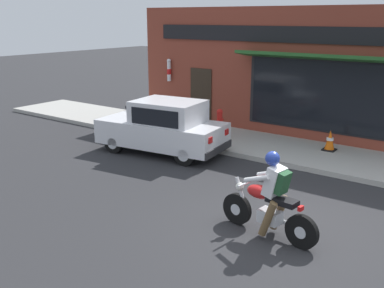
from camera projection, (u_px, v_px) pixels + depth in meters
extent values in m
plane|color=#2B2B2D|center=(280.00, 231.00, 8.42)|extent=(80.00, 80.00, 0.00)
cube|color=#ADAAA3|center=(258.00, 145.00, 13.79)|extent=(2.60, 22.00, 0.14)
cube|color=brown|center=(285.00, 74.00, 14.43)|extent=(0.50, 11.26, 4.20)
cube|color=black|center=(323.00, 96.00, 13.57)|extent=(0.04, 4.73, 2.10)
cube|color=black|center=(323.00, 96.00, 13.58)|extent=(0.02, 4.95, 2.20)
cube|color=#2D2319|center=(201.00, 98.00, 16.27)|extent=(0.04, 0.90, 2.10)
cube|color=#235623|center=(322.00, 57.00, 12.99)|extent=(0.81, 5.40, 0.24)
cube|color=black|center=(283.00, 34.00, 13.87)|extent=(0.06, 9.57, 0.50)
cylinder|color=white|center=(169.00, 72.00, 16.77)|extent=(0.14, 0.14, 0.70)
cylinder|color=red|center=(169.00, 72.00, 16.77)|extent=(0.15, 0.15, 0.20)
sphere|color=silver|center=(169.00, 61.00, 16.66)|extent=(0.16, 0.16, 0.16)
cylinder|color=black|center=(237.00, 209.00, 8.64)|extent=(0.18, 0.63, 0.62)
cylinder|color=silver|center=(237.00, 209.00, 8.64)|extent=(0.15, 0.23, 0.22)
cylinder|color=black|center=(302.00, 232.00, 7.71)|extent=(0.18, 0.63, 0.62)
cylinder|color=silver|center=(302.00, 232.00, 7.71)|extent=(0.15, 0.23, 0.22)
cube|color=silver|center=(270.00, 216.00, 8.12)|extent=(0.33, 0.43, 0.24)
ellipsoid|color=#B21919|center=(260.00, 192.00, 8.17)|extent=(0.36, 0.55, 0.24)
cube|color=black|center=(282.00, 201.00, 7.87)|extent=(0.33, 0.59, 0.10)
cylinder|color=silver|center=(242.00, 195.00, 8.48)|extent=(0.11, 0.33, 0.68)
cylinder|color=silver|center=(247.00, 183.00, 8.33)|extent=(0.56, 0.11, 0.04)
sphere|color=silver|center=(240.00, 186.00, 8.47)|extent=(0.16, 0.16, 0.16)
cylinder|color=silver|center=(294.00, 225.00, 7.99)|extent=(0.15, 0.56, 0.08)
cube|color=red|center=(301.00, 208.00, 7.63)|extent=(0.13, 0.07, 0.08)
cylinder|color=brown|center=(268.00, 219.00, 7.94)|extent=(0.18, 0.36, 0.71)
cylinder|color=brown|center=(279.00, 213.00, 8.19)|extent=(0.18, 0.36, 0.71)
cube|color=silver|center=(274.00, 181.00, 7.90)|extent=(0.38, 0.37, 0.57)
cylinder|color=silver|center=(257.00, 179.00, 7.91)|extent=(0.15, 0.53, 0.26)
cylinder|color=silver|center=(269.00, 173.00, 8.19)|extent=(0.15, 0.53, 0.26)
sphere|color=navy|center=(273.00, 158.00, 7.83)|extent=(0.26, 0.26, 0.26)
cube|color=#1E4728|center=(282.00, 182.00, 7.79)|extent=(0.31, 0.27, 0.42)
cylinder|color=black|center=(114.00, 143.00, 13.18)|extent=(0.25, 0.62, 0.60)
cylinder|color=silver|center=(114.00, 143.00, 13.18)|extent=(0.24, 0.35, 0.33)
cylinder|color=black|center=(142.00, 132.00, 14.39)|extent=(0.25, 0.62, 0.60)
cylinder|color=silver|center=(142.00, 132.00, 14.39)|extent=(0.24, 0.35, 0.33)
cylinder|color=black|center=(185.00, 155.00, 12.06)|extent=(0.25, 0.62, 0.60)
cylinder|color=silver|center=(185.00, 155.00, 12.06)|extent=(0.24, 0.35, 0.33)
cylinder|color=black|center=(209.00, 142.00, 13.27)|extent=(0.25, 0.62, 0.60)
cylinder|color=silver|center=(209.00, 142.00, 13.27)|extent=(0.24, 0.35, 0.33)
cube|color=silver|center=(162.00, 133.00, 13.15)|extent=(2.08, 3.87, 0.70)
cube|color=silver|center=(168.00, 112.00, 12.85)|extent=(1.66, 2.06, 0.66)
cube|color=black|center=(144.00, 111.00, 13.27)|extent=(1.36, 0.51, 0.51)
cube|color=black|center=(154.00, 118.00, 12.25)|extent=(0.22, 1.51, 0.46)
cube|color=black|center=(181.00, 109.00, 13.47)|extent=(0.22, 1.51, 0.46)
cube|color=silver|center=(101.00, 125.00, 13.56)|extent=(0.24, 0.07, 0.14)
cube|color=red|center=(210.00, 140.00, 11.81)|extent=(0.20, 0.06, 0.16)
cube|color=silver|center=(121.00, 119.00, 14.41)|extent=(0.24, 0.07, 0.14)
cube|color=red|center=(227.00, 132.00, 12.66)|extent=(0.20, 0.06, 0.16)
cube|color=#28282B|center=(113.00, 133.00, 14.07)|extent=(1.61, 0.32, 0.20)
cube|color=#28282B|center=(218.00, 150.00, 12.36)|extent=(1.61, 0.32, 0.20)
cube|color=black|center=(329.00, 150.00, 13.02)|extent=(0.36, 0.36, 0.04)
cone|color=orange|center=(330.00, 140.00, 12.94)|extent=(0.28, 0.28, 0.56)
cylinder|color=white|center=(330.00, 139.00, 12.93)|extent=(0.20, 0.20, 0.08)
cylinder|color=red|center=(219.00, 133.00, 14.64)|extent=(0.24, 0.24, 0.16)
cylinder|color=red|center=(220.00, 122.00, 14.54)|extent=(0.18, 0.18, 0.58)
sphere|color=red|center=(220.00, 112.00, 14.45)|extent=(0.20, 0.20, 0.20)
cylinder|color=red|center=(217.00, 121.00, 14.43)|extent=(0.10, 0.08, 0.08)
cylinder|color=red|center=(222.00, 120.00, 14.63)|extent=(0.10, 0.08, 0.08)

